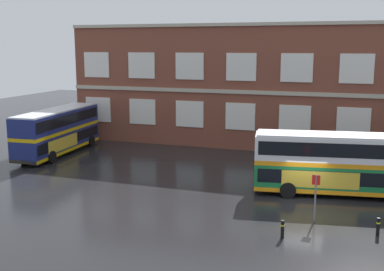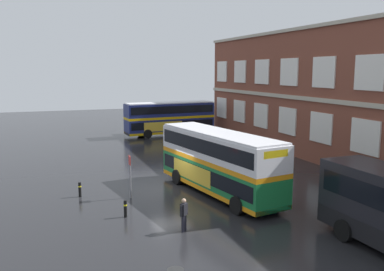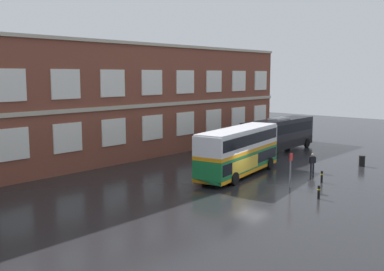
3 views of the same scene
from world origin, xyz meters
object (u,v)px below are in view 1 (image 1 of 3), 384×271
at_px(safety_bollard_west, 378,226).
at_px(safety_bollard_east, 282,229).
at_px(double_decker_near, 58,131).
at_px(bus_stand_flag, 315,193).
at_px(double_decker_middle, 340,163).

xyz_separation_m(safety_bollard_west, safety_bollard_east, (-4.64, -1.99, 0.00)).
distance_m(double_decker_near, safety_bollard_west, 29.09).
distance_m(bus_stand_flag, safety_bollard_west, 3.64).
distance_m(double_decker_middle, safety_bollard_west, 7.12).
distance_m(double_decker_middle, bus_stand_flag, 5.68).
bearing_deg(double_decker_middle, bus_stand_flag, -100.59).
relative_size(double_decker_near, bus_stand_flag, 4.13).
height_order(safety_bollard_west, safety_bollard_east, same).
relative_size(double_decker_near, double_decker_middle, 0.99).
height_order(double_decker_middle, bus_stand_flag, double_decker_middle).
bearing_deg(double_decker_near, safety_bollard_east, -30.08).
height_order(double_decker_middle, safety_bollard_west, double_decker_middle).
distance_m(double_decker_middle, safety_bollard_east, 9.01).
height_order(double_decker_near, bus_stand_flag, double_decker_near).
relative_size(double_decker_middle, safety_bollard_east, 11.87).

